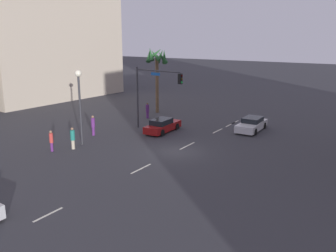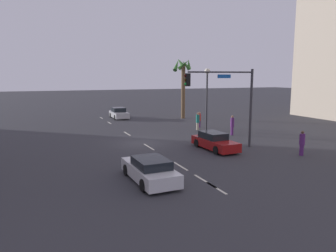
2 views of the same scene
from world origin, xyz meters
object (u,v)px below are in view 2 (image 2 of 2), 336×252
pedestrian_0 (232,125)px  pedestrian_2 (302,143)px  car_2 (214,142)px  traffic_signal (229,94)px  car_0 (150,170)px  pedestrian_1 (198,121)px  car_1 (119,113)px  palm_tree_0 (183,77)px  streetlamp (207,88)px  pedestrian_3 (200,119)px

pedestrian_0 → pedestrian_2: (8.78, 0.03, -0.08)m
car_2 → traffic_signal: traffic_signal is taller
car_0 → car_2: car_2 is taller
traffic_signal → pedestrian_1: size_ratio=3.36×
car_1 → pedestrian_2: pedestrian_2 is taller
car_0 → palm_tree_0: bearing=150.9°
car_0 → car_1: car_1 is taller
car_1 → streetlamp: bearing=22.3°
car_0 → pedestrian_1: bearing=143.6°
car_2 → palm_tree_0: 19.61m
pedestrian_2 → car_0: bearing=-84.3°
pedestrian_0 → pedestrian_1: 4.36m
car_1 → car_2: car_1 is taller
car_2 → pedestrian_2: size_ratio=2.57×
car_0 → streetlamp: streetlamp is taller
pedestrian_1 → pedestrian_2: pedestrian_1 is taller
car_0 → pedestrian_1: (-14.02, 10.35, 0.36)m
traffic_signal → pedestrian_3: 11.05m
car_0 → palm_tree_0: size_ratio=0.58×
car_0 → car_2: (-5.28, 7.20, 0.00)m
pedestrian_2 → palm_tree_0: 22.65m
pedestrian_1 → pedestrian_2: bearing=7.4°
palm_tree_0 → pedestrian_2: bearing=-2.5°
car_0 → traffic_signal: bearing=122.1°
traffic_signal → pedestrian_2: 6.37m
traffic_signal → pedestrian_1: bearing=167.6°
streetlamp → car_1: bearing=-157.7°
car_0 → pedestrian_2: size_ratio=2.61×
car_2 → pedestrian_2: bearing=49.7°
palm_tree_0 → car_1: bearing=-112.4°
car_1 → palm_tree_0: (3.31, 8.04, 4.95)m
streetlamp → pedestrian_2: size_ratio=3.59×
car_0 → car_2: 8.93m
pedestrian_1 → pedestrian_3: pedestrian_1 is taller
pedestrian_2 → palm_tree_0: size_ratio=0.22×
car_1 → car_2: size_ratio=0.96×
streetlamp → pedestrian_3: (-2.71, 0.67, -3.56)m
pedestrian_3 → palm_tree_0: 9.35m
pedestrian_0 → pedestrian_2: size_ratio=1.07×
car_2 → streetlamp: (-7.43, 3.45, 3.87)m
car_2 → traffic_signal: size_ratio=0.74×
car_2 → pedestrian_3: 10.95m
car_0 → car_1: 27.10m
pedestrian_0 → pedestrian_1: (-4.05, -1.63, -0.05)m
car_1 → pedestrian_2: 26.42m
car_2 → car_1: bearing=-173.9°
pedestrian_1 → pedestrian_0: bearing=22.0°
traffic_signal → palm_tree_0: palm_tree_0 is taller
pedestrian_0 → palm_tree_0: size_ratio=0.24×
streetlamp → pedestrian_2: 12.12m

